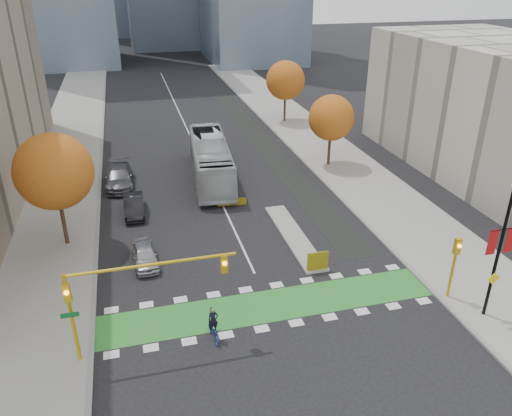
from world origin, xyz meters
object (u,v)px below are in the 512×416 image
banner_lamppost (500,246)px  parked_car_a (145,255)px  tree_east_far (285,80)px  traffic_signal_east (455,259)px  bus (211,159)px  tree_east_near (331,118)px  tree_west (54,172)px  traffic_signal_west (124,288)px  cyclist (214,328)px  parked_car_b (134,206)px  hazard_board (318,261)px  parked_car_c (119,177)px

banner_lamppost → parked_car_a: 21.44m
tree_east_far → traffic_signal_east: (-2.00, -38.51, -2.51)m
tree_east_far → bus: size_ratio=0.56×
tree_east_near → banner_lamppost: banner_lamppost is taller
tree_east_far → traffic_signal_east: bearing=-93.0°
tree_west → parked_car_a: size_ratio=2.08×
traffic_signal_west → banner_lamppost: bearing=-5.9°
tree_east_near → traffic_signal_west: tree_east_near is taller
cyclist → parked_car_b: bearing=94.7°
parked_car_b → bus: bearing=38.9°
parked_car_a → hazard_board: bearing=-23.0°
traffic_signal_west → traffic_signal_east: traffic_signal_west is taller
traffic_signal_east → banner_lamppost: banner_lamppost is taller
hazard_board → parked_car_a: bearing=160.5°
tree_east_far → traffic_signal_west: size_ratio=0.90×
traffic_signal_east → bus: (-10.38, 22.14, -0.84)m
tree_east_far → cyclist: tree_east_far is taller
banner_lamppost → cyclist: banner_lamppost is taller
cyclist → parked_car_c: (-4.50, 22.52, 0.18)m
tree_west → parked_car_c: 11.73m
hazard_board → traffic_signal_west: size_ratio=0.16×
hazard_board → tree_east_near: (8.00, 17.80, 4.06)m
tree_west → tree_east_near: (24.00, 10.00, -0.75)m
tree_east_near → traffic_signal_west: 30.08m
tree_west → traffic_signal_west: size_ratio=0.96×
traffic_signal_west → traffic_signal_east: size_ratio=2.08×
tree_east_near → parked_car_c: size_ratio=1.21×
tree_east_near → traffic_signal_east: bearing=-93.8°
parked_car_b → banner_lamppost: bearing=-44.1°
parked_car_a → bus: bearing=59.8°
tree_east_near → parked_car_a: bearing=-143.3°
hazard_board → bus: 17.89m
cyclist → hazard_board: bearing=24.2°
tree_east_far → parked_car_c: bearing=-142.3°
hazard_board → tree_east_far: (8.50, 33.80, 4.44)m
cyclist → parked_car_c: 22.96m
tree_west → parked_car_a: (5.24, -3.98, -4.94)m
cyclist → bus: bus is taller
hazard_board → tree_west: tree_west is taller
bus → parked_car_a: size_ratio=3.44×
bus → banner_lamppost: bearing=-59.8°
tree_east_far → parked_car_a: tree_east_far is taller
tree_east_near → traffic_signal_east: (-1.50, -22.51, -2.13)m
tree_east_near → tree_west: bearing=-157.4°
tree_east_far → parked_car_b: (-19.65, -22.16, -4.52)m
parked_car_a → parked_car_c: (-1.42, 14.00, 0.17)m
traffic_signal_west → parked_car_a: bearing=82.2°
tree_east_near → parked_car_b: (-19.15, -6.16, -4.14)m
tree_east_far → cyclist: size_ratio=3.85×
banner_lamppost → tree_east_far: bearing=88.6°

